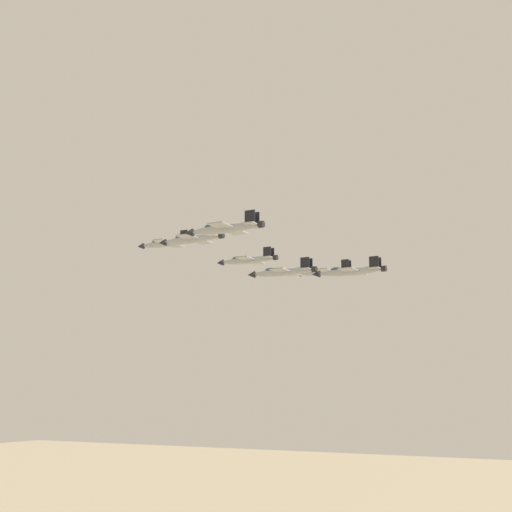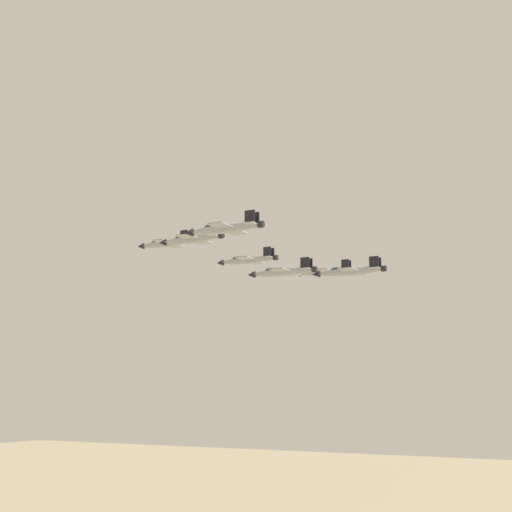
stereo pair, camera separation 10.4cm
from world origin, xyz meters
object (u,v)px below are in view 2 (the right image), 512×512
(jet_lead, at_px, (166,243))
(jet_left_outer, at_px, (225,228))
(jet_right_wingman, at_px, (248,260))
(jet_left_wingman, at_px, (192,239))
(jet_slot_rear, at_px, (283,272))
(jet_trailing, at_px, (350,271))
(jet_right_outer, at_px, (325,271))

(jet_lead, height_order, jet_left_outer, jet_lead)
(jet_right_wingman, bearing_deg, jet_left_wingman, 89.85)
(jet_lead, relative_size, jet_left_wingman, 0.99)
(jet_lead, xyz_separation_m, jet_right_wingman, (16.67, 15.10, -3.56))
(jet_left_wingman, bearing_deg, jet_slot_rear, -138.49)
(jet_right_wingman, bearing_deg, jet_left_outer, 111.26)
(jet_right_wingman, height_order, jet_slot_rear, jet_right_wingman)
(jet_trailing, bearing_deg, jet_right_wingman, -22.26)
(jet_left_wingman, relative_size, jet_slot_rear, 0.98)
(jet_right_wingman, relative_size, jet_right_outer, 1.03)
(jet_slot_rear, relative_size, jet_trailing, 1.02)
(jet_slot_rear, bearing_deg, jet_left_outer, 90.74)
(jet_right_outer, height_order, jet_trailing, jet_right_outer)
(jet_lead, relative_size, jet_right_outer, 0.99)
(jet_left_outer, height_order, jet_right_outer, jet_left_outer)
(jet_lead, height_order, jet_slot_rear, jet_lead)
(jet_right_outer, xyz_separation_m, jet_slot_rear, (0.92, -29.12, -4.62))
(jet_lead, height_order, jet_left_wingman, jet_lead)
(jet_left_wingman, distance_m, jet_slot_rear, 23.56)
(jet_slot_rear, bearing_deg, jet_trailing, -179.26)
(jet_lead, xyz_separation_m, jet_slot_rear, (34.26, 1.09, -10.48))
(jet_right_outer, bearing_deg, jet_left_outer, 89.24)
(jet_lead, relative_size, jet_right_wingman, 0.96)
(jet_lead, distance_m, jet_right_outer, 45.37)
(jet_right_wingman, relative_size, jet_trailing, 1.03)
(jet_right_outer, bearing_deg, jet_trailing, 119.71)
(jet_lead, height_order, jet_trailing, jet_lead)
(jet_lead, xyz_separation_m, jet_left_outer, (35.18, -28.03, -5.85))
(jet_right_wingman, distance_m, jet_right_outer, 22.61)
(jet_lead, xyz_separation_m, jet_trailing, (51.39, 1.63, -11.69))
(jet_right_outer, bearing_deg, jet_right_wingman, 39.60)
(jet_right_outer, relative_size, jet_trailing, 1.00)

